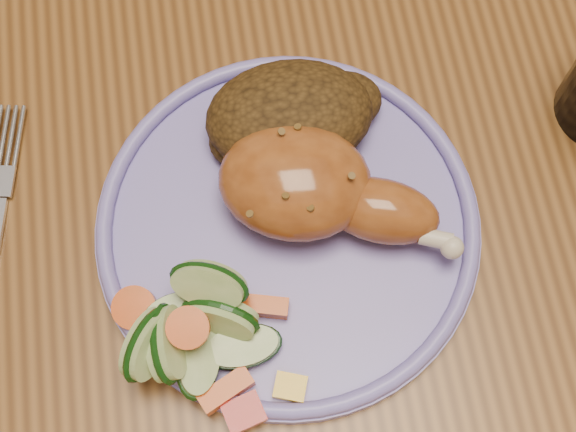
% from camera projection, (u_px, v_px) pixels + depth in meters
% --- Properties ---
extents(ground, '(4.00, 4.00, 0.00)m').
position_uv_depth(ground, '(331.00, 323.00, 1.25)').
color(ground, '#50311B').
rests_on(ground, ground).
extents(dining_table, '(0.90, 1.40, 0.75)m').
position_uv_depth(dining_table, '(374.00, 131.00, 0.62)').
color(dining_table, brown).
rests_on(dining_table, ground).
extents(plate, '(0.24, 0.24, 0.01)m').
position_uv_depth(plate, '(288.00, 228.00, 0.50)').
color(plate, '#7B6EC7').
rests_on(plate, dining_table).
extents(plate_rim, '(0.24, 0.24, 0.01)m').
position_uv_depth(plate_rim, '(288.00, 222.00, 0.49)').
color(plate_rim, '#7B6EC7').
rests_on(plate_rim, plate).
extents(chicken_leg, '(0.15, 0.11, 0.05)m').
position_uv_depth(chicken_leg, '(316.00, 189.00, 0.48)').
color(chicken_leg, '#9E5421').
rests_on(chicken_leg, plate).
extents(rice_pilaf, '(0.11, 0.08, 0.05)m').
position_uv_depth(rice_pilaf, '(293.00, 116.00, 0.50)').
color(rice_pilaf, '#402A10').
rests_on(rice_pilaf, plate).
extents(vegetable_pile, '(0.11, 0.11, 0.05)m').
position_uv_depth(vegetable_pile, '(197.00, 332.00, 0.45)').
color(vegetable_pile, '#A50A05').
rests_on(vegetable_pile, plate).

